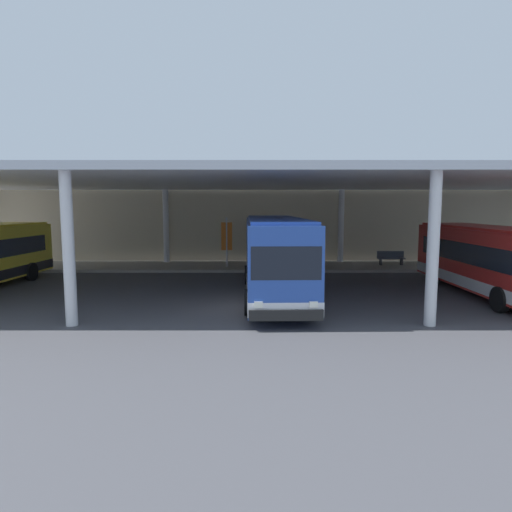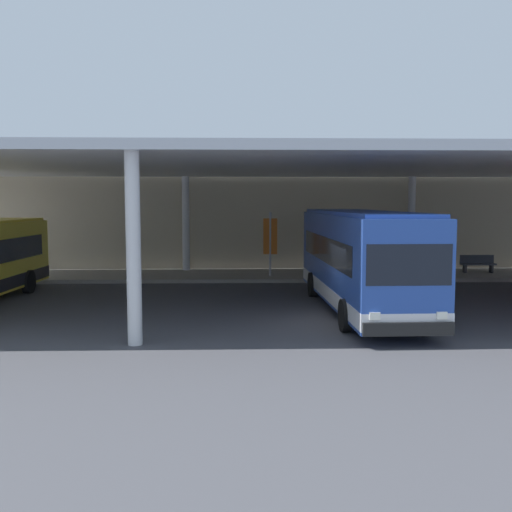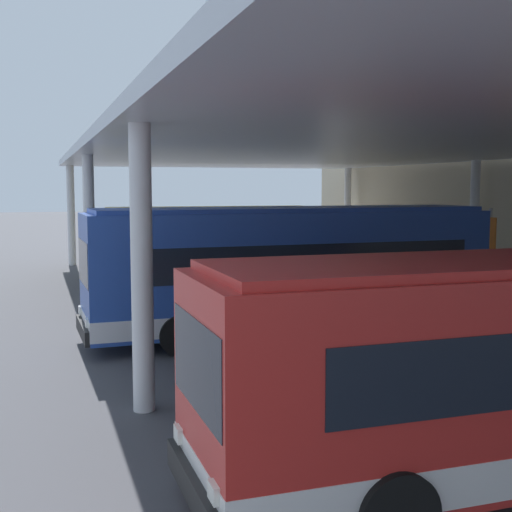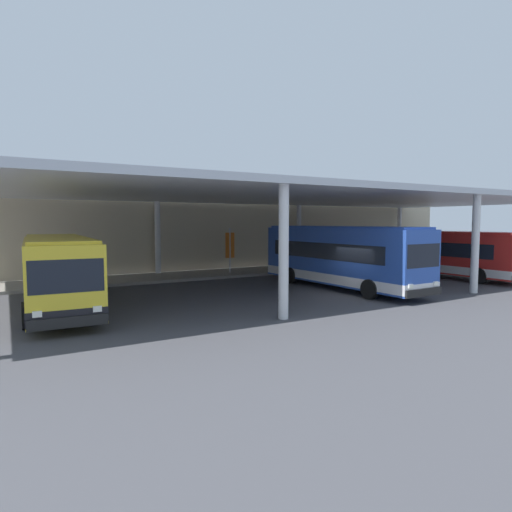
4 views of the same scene
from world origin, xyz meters
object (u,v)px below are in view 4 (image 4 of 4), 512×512
bench_waiting (339,259)px  banner_sign (230,248)px  bus_middle_bay (446,253)px  trash_bin (362,257)px  bus_second_bay (340,256)px  bus_nearest_bay (58,272)px

bench_waiting → banner_sign: (-10.96, -0.88, 1.32)m
bus_middle_bay → trash_bin: 9.57m
bus_second_bay → bus_middle_bay: 9.80m
bus_nearest_bay → banner_sign: 13.86m
bus_nearest_bay → banner_sign: size_ratio=3.32×
trash_bin → bus_middle_bay: bearing=-98.2°
bus_second_bay → trash_bin: bus_second_bay is taller
bus_middle_bay → trash_bin: (1.36, 9.42, -0.98)m
bus_nearest_bay → bus_middle_bay: bearing=-2.9°
bus_nearest_bay → bus_middle_bay: 24.47m
trash_bin → banner_sign: 14.00m
banner_sign → bench_waiting: bearing=4.6°
bus_nearest_bay → bus_middle_bay: (24.43, -1.23, 0.00)m
bus_nearest_bay → trash_bin: bus_nearest_bay is taller
bus_middle_bay → banner_sign: size_ratio=3.30×
bus_middle_bay → trash_bin: size_ratio=10.76×
trash_bin → banner_sign: size_ratio=0.31×
banner_sign → trash_bin: bearing=4.5°
bench_waiting → banner_sign: bearing=-175.4°
bus_nearest_bay → banner_sign: banner_sign is taller
bus_second_bay → trash_bin: size_ratio=11.62×
bus_second_bay → bench_waiting: 12.56m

